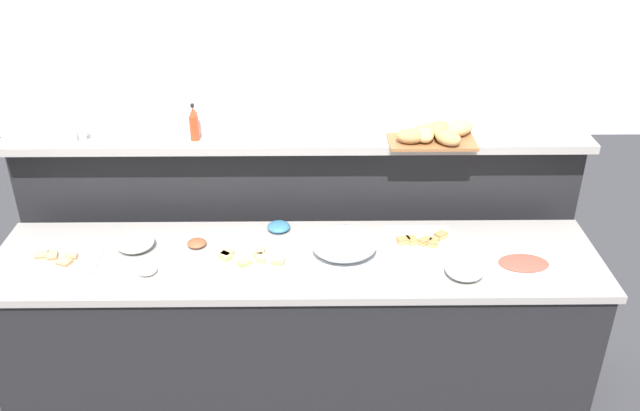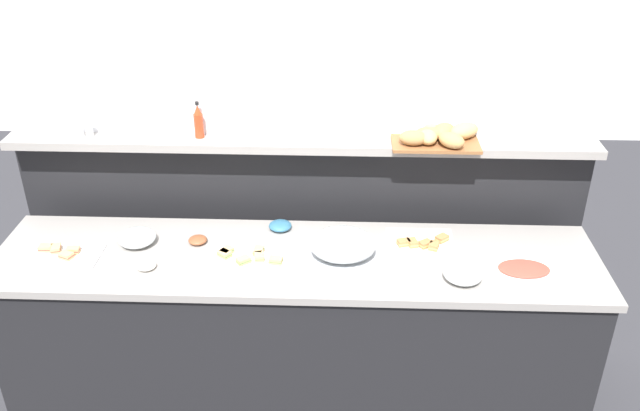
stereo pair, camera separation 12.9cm
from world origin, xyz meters
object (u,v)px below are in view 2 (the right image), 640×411
condiment_bowl_dark (146,265)px  condiment_bowl_cream (280,226)px  sandwich_platter_front (421,242)px  cold_cuts_platter (524,270)px  hot_sauce_bottle (199,122)px  bread_basket (439,135)px  sandwich_platter_rear (64,254)px  pepper_shaker (89,129)px  sandwich_platter_side (249,257)px  glass_bowl_medium (463,274)px  salt_shaker (80,129)px  serving_cloche (343,246)px  glass_bowl_large (137,238)px  condiment_bowl_red (198,240)px

condiment_bowl_dark → condiment_bowl_cream: 0.64m
sandwich_platter_front → cold_cuts_platter: bearing=-26.7°
hot_sauce_bottle → condiment_bowl_cream: bearing=-27.5°
bread_basket → sandwich_platter_rear: bearing=-164.9°
pepper_shaker → sandwich_platter_side: bearing=-29.3°
cold_cuts_platter → glass_bowl_medium: glass_bowl_medium is taller
condiment_bowl_dark → salt_shaker: (-0.41, 0.53, 0.40)m
serving_cloche → glass_bowl_large: 0.93m
sandwich_platter_rear → salt_shaker: 0.61m
serving_cloche → sandwich_platter_rear: bearing=-179.2°
glass_bowl_large → salt_shaker: bearing=133.1°
hot_sauce_bottle → salt_shaker: size_ratio=2.02×
cold_cuts_platter → condiment_bowl_dark: 1.61m
hot_sauce_bottle → glass_bowl_large: bearing=-124.6°
glass_bowl_large → condiment_bowl_red: (0.27, 0.02, -0.02)m
sandwich_platter_front → condiment_bowl_red: 1.01m
condiment_bowl_dark → bread_basket: bearing=22.5°
condiment_bowl_dark → condiment_bowl_red: (0.18, 0.21, 0.00)m
condiment_bowl_dark → hot_sauce_bottle: hot_sauce_bottle is taller
condiment_bowl_cream → pepper_shaker: pepper_shaker is taller
glass_bowl_large → sandwich_platter_rear: bearing=-159.0°
glass_bowl_large → bread_basket: size_ratio=0.39×
serving_cloche → bread_basket: bread_basket is taller
condiment_bowl_dark → cold_cuts_platter: bearing=1.3°
pepper_shaker → cold_cuts_platter: bearing=-14.1°
condiment_bowl_dark → bread_basket: (1.27, 0.52, 0.40)m
cold_cuts_platter → hot_sauce_bottle: hot_sauce_bottle is taller
sandwich_platter_front → salt_shaker: salt_shaker is taller
condiment_bowl_cream → pepper_shaker: (-0.90, 0.18, 0.40)m
sandwich_platter_side → cold_cuts_platter: (1.18, -0.05, -0.00)m
condiment_bowl_cream → condiment_bowl_red: bearing=-159.7°
condiment_bowl_dark → salt_shaker: size_ratio=0.96×
condiment_bowl_red → cold_cuts_platter: bearing=-7.1°
cold_cuts_platter → condiment_bowl_dark: (-1.61, -0.04, 0.01)m
sandwich_platter_rear → salt_shaker: size_ratio=3.50×
cold_cuts_platter → bread_basket: (-0.34, 0.49, 0.40)m
pepper_shaker → salt_shaker: bearing=180.0°
condiment_bowl_dark → condiment_bowl_cream: condiment_bowl_cream is taller
sandwich_platter_rear → sandwich_platter_side: bearing=0.5°
salt_shaker → cold_cuts_platter: bearing=-13.8°
hot_sauce_bottle → bread_basket: bearing=-1.3°
serving_cloche → bread_basket: bearing=44.7°
sandwich_platter_front → glass_bowl_large: 1.28m
condiment_bowl_red → bread_basket: 1.20m
serving_cloche → condiment_bowl_red: (-0.66, 0.12, -0.06)m
sandwich_platter_rear → glass_bowl_medium: size_ratio=1.86×
glass_bowl_large → glass_bowl_medium: glass_bowl_large is taller
sandwich_platter_front → pepper_shaker: bearing=169.6°
cold_cuts_platter → condiment_bowl_cream: size_ratio=2.73×
sandwich_platter_rear → sandwich_platter_front: same height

